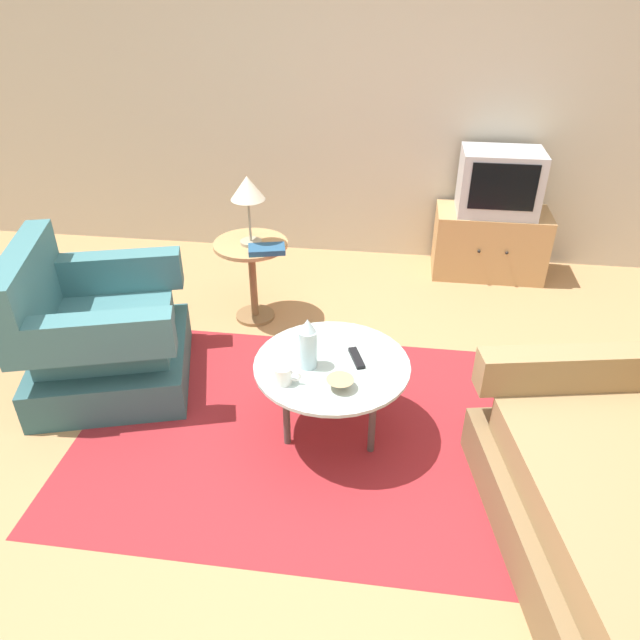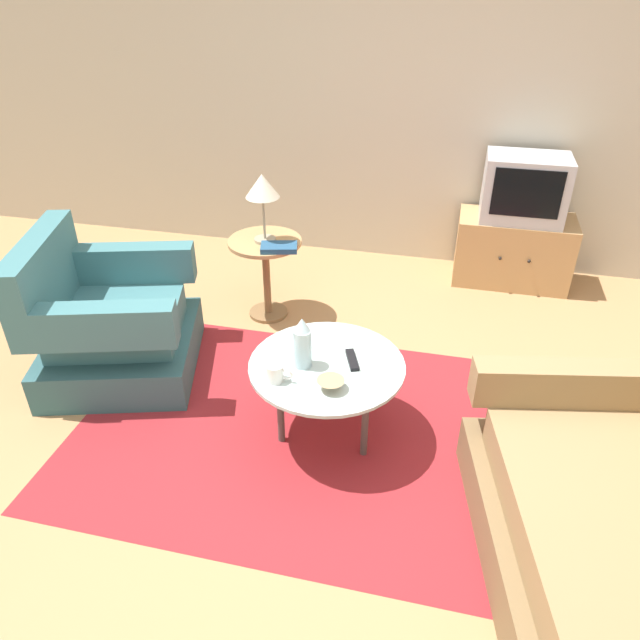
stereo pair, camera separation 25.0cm
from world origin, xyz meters
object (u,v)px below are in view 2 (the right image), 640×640
object	(u,v)px
tv_remote_dark	(353,360)
table_lamp	(262,189)
tv_stand	(513,250)
armchair	(109,326)
television	(525,188)
book	(279,247)
vase	(302,343)
bowl	(331,385)
mug	(276,373)
side_table	(266,262)
coffee_table	(327,370)

from	to	relation	value
tv_remote_dark	table_lamp	bearing A→B (deg)	16.60
table_lamp	tv_remote_dark	distance (m)	1.38
tv_stand	table_lamp	size ratio (longest dim) A/B	1.88
armchair	television	distance (m)	2.99
table_lamp	book	bearing A→B (deg)	-40.80
tv_remote_dark	vase	bearing A→B (deg)	89.18
television	book	size ratio (longest dim) A/B	2.24
vase	bowl	size ratio (longest dim) A/B	2.06
tv_remote_dark	mug	bearing A→B (deg)	105.00
television	side_table	bearing A→B (deg)	-151.52
tv_stand	book	bearing A→B (deg)	-145.90
tv_stand	book	world-z (taller)	book
armchair	vase	distance (m)	1.34
side_table	book	distance (m)	0.26
mug	coffee_table	bearing A→B (deg)	42.42
mug	bowl	size ratio (longest dim) A/B	1.00
vase	tv_remote_dark	xyz separation A→B (m)	(0.24, 0.08, -0.12)
side_table	television	xyz separation A→B (m)	(1.67, 0.91, 0.34)
side_table	bowl	bearing A→B (deg)	-60.56
side_table	television	world-z (taller)	television
book	side_table	bearing A→B (deg)	123.50
bowl	mug	bearing A→B (deg)	179.19
armchair	bowl	world-z (taller)	armchair
television	tv_stand	bearing A→B (deg)	90.00
book	table_lamp	bearing A→B (deg)	125.13
mug	side_table	bearing A→B (deg)	109.75
coffee_table	book	size ratio (longest dim) A/B	3.02
tv_remote_dark	book	distance (m)	1.14
television	tv_remote_dark	xyz separation A→B (m)	(-0.88, -1.96, -0.28)
coffee_table	television	distance (m)	2.27
armchair	mug	distance (m)	1.28
armchair	tv_remote_dark	distance (m)	1.53
side_table	tv_stand	world-z (taller)	side_table
table_lamp	vase	world-z (taller)	table_lamp
coffee_table	side_table	world-z (taller)	side_table
armchair	table_lamp	world-z (taller)	table_lamp
television	table_lamp	bearing A→B (deg)	-151.05
tv_stand	table_lamp	xyz separation A→B (m)	(-1.67, -0.93, 0.67)
tv_remote_dark	side_table	bearing A→B (deg)	16.51
armchair	side_table	xyz separation A→B (m)	(0.72, 0.82, 0.11)
television	coffee_table	bearing A→B (deg)	-116.59
side_table	table_lamp	bearing A→B (deg)	-60.45
vase	book	xyz separation A→B (m)	(-0.42, 1.01, 0.00)
armchair	tv_remote_dark	bearing A→B (deg)	64.97
mug	bowl	xyz separation A→B (m)	(0.27, -0.00, -0.02)
tv_stand	tv_remote_dark	bearing A→B (deg)	-114.11
table_lamp	bowl	distance (m)	1.53
vase	book	world-z (taller)	vase
vase	bowl	distance (m)	0.25
tv_remote_dark	book	size ratio (longest dim) A/B	0.67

